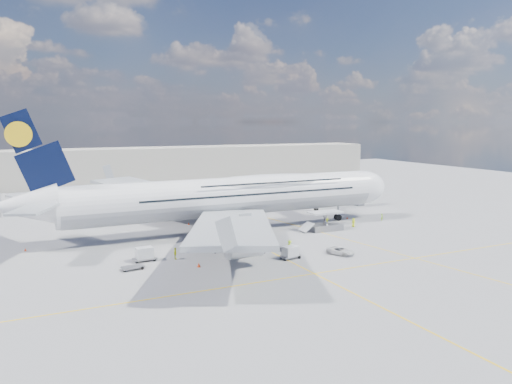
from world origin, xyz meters
name	(u,v)px	position (x,y,z in m)	size (l,w,h in m)	color
ground	(252,242)	(0.00, 0.00, 0.00)	(300.00, 300.00, 0.00)	gray
taxi_line_main	(252,242)	(0.00, 0.00, 0.01)	(0.25, 220.00, 0.01)	yellow
taxi_line_cross	(314,274)	(0.00, -20.00, 0.01)	(120.00, 0.25, 0.01)	yellow
taxi_line_diag	(293,225)	(14.00, 10.00, 0.01)	(0.25, 100.00, 0.01)	yellow
airliner	(231,196)	(0.26, 10.00, 6.87)	(77.26, 79.15, 23.71)	white
jet_bridge	(328,182)	(29.81, 20.94, 6.85)	(18.80, 12.10, 8.50)	#B7B7BC
cargo_loader	(324,224)	(16.82, 2.89, 1.25)	(8.53, 3.20, 3.67)	silver
terminal	(133,166)	(0.00, 95.00, 6.00)	(180.00, 16.00, 12.00)	#B2AD9E
tree_line	(200,159)	(40.00, 140.00, 4.00)	(160.00, 6.00, 8.00)	#193814
dolly_row_a	(144,254)	(-19.64, -3.50, 1.15)	(3.47, 1.99, 2.13)	gray
dolly_row_b	(221,245)	(-7.12, -3.29, 1.10)	(3.58, 2.50, 2.05)	gray
dolly_row_c	(202,245)	(-9.82, -1.82, 1.01)	(3.28, 2.31, 1.88)	gray
dolly_back	(132,267)	(-22.23, -7.06, 0.36)	(3.38, 2.18, 0.46)	gray
dolly_nose_far	(288,247)	(3.34, -6.58, 0.30)	(2.88, 2.01, 0.38)	gray
dolly_nose_near	(290,252)	(0.81, -11.91, 1.05)	(3.37, 2.27, 1.96)	gray
baggage_tug	(254,237)	(0.30, 0.09, 0.89)	(3.54, 2.66, 2.01)	white
catering_truck_inner	(153,211)	(-10.12, 28.71, 1.67)	(6.21, 3.16, 3.54)	gray
catering_truck_outer	(101,204)	(-18.79, 42.77, 1.82)	(6.56, 2.59, 3.91)	gray
service_van	(341,251)	(9.09, -13.38, 0.62)	(2.07, 4.49, 1.25)	silver
crew_nose	(382,217)	(33.15, 5.47, 0.76)	(0.55, 0.36, 1.51)	#ABEC18
crew_loader	(327,220)	(20.25, 7.14, 0.94)	(0.91, 0.71, 1.88)	#E0FF1A
crew_wing	(175,253)	(-15.17, -4.55, 0.91)	(1.07, 0.45, 1.83)	#D2DF17
crew_van	(354,223)	(23.87, 2.99, 0.88)	(0.86, 0.56, 1.76)	#EAFF1A
crew_tug	(290,246)	(2.87, -8.08, 0.92)	(1.19, 0.68, 1.83)	#BAEA18
cone_nose	(347,218)	(27.60, 10.18, 0.24)	(0.40, 0.40, 0.51)	#FD400D
cone_wing_left_inner	(189,223)	(-5.14, 19.39, 0.25)	(0.40, 0.40, 0.51)	#FD400D
cone_wing_left_outer	(114,219)	(-18.00, 31.47, 0.24)	(0.39, 0.39, 0.49)	#FD400D
cone_wing_right_inner	(204,246)	(-8.71, 0.47, 0.30)	(0.48, 0.48, 0.61)	#FD400D
cone_wing_right_outer	(199,265)	(-13.33, -10.02, 0.31)	(0.50, 0.50, 0.64)	#FD400D
cone_tail	(25,250)	(-35.70, 10.88, 0.23)	(0.38, 0.38, 0.49)	#FD400D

